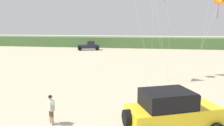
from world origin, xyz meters
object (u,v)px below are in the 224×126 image
Objects in this scene: jeep at (171,111)px; kite_pink_ribbon at (221,1)px; distant_pickup at (89,46)px; person_watching at (51,108)px.

jeep is 10.19m from kite_pink_ribbon.
kite_pink_ribbon is (17.95, -28.46, 6.17)m from distant_pickup.
distant_pickup reaches higher than person_watching.
kite_pink_ribbon reaches higher than person_watching.
distant_pickup is (-7.75, 35.68, 0.00)m from person_watching.
person_watching is at bearing 179.18° from jeep.
kite_pink_ribbon is at bearing -57.77° from distant_pickup.
jeep reaches higher than person_watching.
jeep is at bearing -0.82° from person_watching.
distant_pickup is 34.21m from kite_pink_ribbon.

